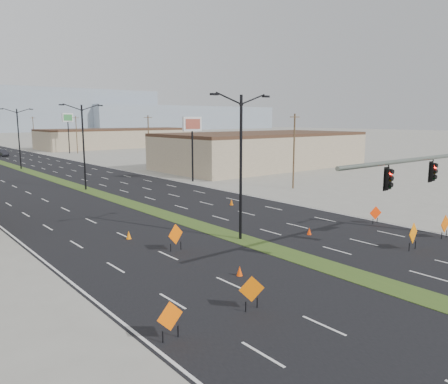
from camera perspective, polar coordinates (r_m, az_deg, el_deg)
ground at (r=23.87m, az=21.98°, el=-11.82°), size 600.00×600.00×0.00m
building_se_near at (r=77.40m, az=4.93°, el=5.34°), size 36.00×18.00×5.50m
building_se_far at (r=133.66m, az=-13.68°, el=6.77°), size 44.00×16.00×5.00m
mesa_east at (r=360.75m, az=-5.69°, el=9.63°), size 160.00×50.00×18.00m
signal_mast at (r=31.13m, az=26.97°, el=1.83°), size 16.30×0.60×8.00m
streetlight_0 at (r=30.02m, az=2.21°, el=3.82°), size 5.15×0.24×10.02m
streetlight_1 at (r=54.21m, az=-17.88°, el=5.94°), size 5.15×0.24×10.02m
streetlight_2 at (r=80.90m, az=-25.24°, el=6.55°), size 5.15×0.24×10.02m
utility_pole_0 at (r=53.37m, az=9.12°, el=5.43°), size 1.60×0.20×9.00m
utility_pole_1 at (r=80.93m, az=-9.82°, el=6.79°), size 1.60×0.20×9.00m
utility_pole_2 at (r=112.70m, az=-18.70°, el=7.17°), size 1.60×0.20×9.00m
utility_pole_3 at (r=145.96m, az=-23.61°, el=7.32°), size 1.60×0.20×9.00m
car_mid at (r=110.57m, az=-27.02°, el=4.55°), size 2.16×4.66×1.48m
construction_sign_0 at (r=17.43m, az=-7.06°, el=-15.98°), size 1.19×0.11×1.58m
construction_sign_1 at (r=19.79m, az=3.63°, el=-12.69°), size 1.11×0.51×1.59m
construction_sign_2 at (r=28.25m, az=-6.34°, el=-5.62°), size 1.29×0.39×1.77m
construction_sign_3 at (r=30.74m, az=23.48°, el=-5.06°), size 1.35×0.25×1.82m
construction_sign_4 at (r=34.72m, az=26.90°, el=-3.82°), size 1.28×0.07×1.70m
construction_sign_5 at (r=37.33m, az=19.18°, el=-2.68°), size 1.01×0.47×1.45m
cone_0 at (r=23.99m, az=2.05°, el=-10.28°), size 0.44×0.44×0.56m
cone_1 at (r=32.68m, az=11.08°, el=-5.04°), size 0.38×0.38×0.55m
cone_2 at (r=42.86m, az=0.98°, el=-1.35°), size 0.40×0.40×0.60m
cone_3 at (r=31.68m, az=-12.34°, el=-5.50°), size 0.44×0.44×0.60m
pole_sign_east_near at (r=58.75m, az=-4.17°, el=8.17°), size 2.83×0.50×8.65m
pole_sign_east_far at (r=113.34m, az=-19.73°, el=8.78°), size 3.10×1.40×9.70m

